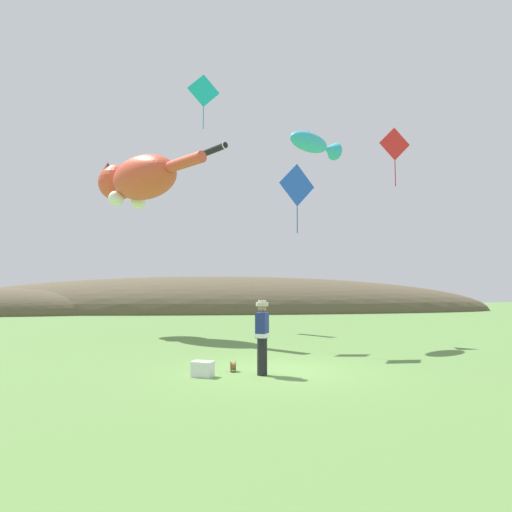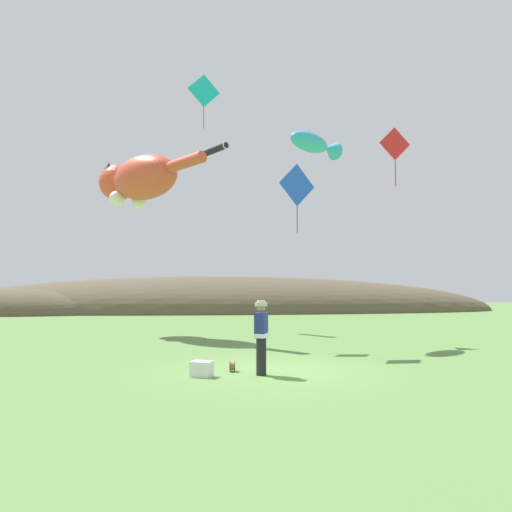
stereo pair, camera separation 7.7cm
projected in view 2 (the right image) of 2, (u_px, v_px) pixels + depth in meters
name	position (u px, v px, depth m)	size (l,w,h in m)	color
ground_plane	(274.00, 371.00, 11.42)	(120.00, 120.00, 0.00)	#5B8442
distant_hill_ridge	(199.00, 312.00, 42.53)	(55.66, 13.29, 6.66)	brown
festival_attendant	(261.00, 335.00, 10.90)	(0.40, 0.49, 1.77)	black
kite_spool	(232.00, 366.00, 11.32)	(0.13, 0.26, 0.26)	olive
picnic_cooler	(202.00, 369.00, 10.65)	(0.58, 0.51, 0.36)	white
kite_giant_cat	(138.00, 180.00, 20.86)	(5.19, 6.24, 2.29)	#E04C33
kite_fish_windsock	(314.00, 144.00, 18.21)	(2.67, 2.31, 0.86)	#33B2CC
kite_tube_streamer	(216.00, 149.00, 24.38)	(1.42, 1.83, 0.44)	black
kite_diamond_blue	(297.00, 185.00, 15.27)	(1.33, 0.61, 2.35)	blue
kite_diamond_red	(395.00, 144.00, 15.70)	(1.16, 0.14, 2.06)	red
kite_diamond_teal	(204.00, 91.00, 18.46)	(1.32, 0.38, 2.26)	#19BFBF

